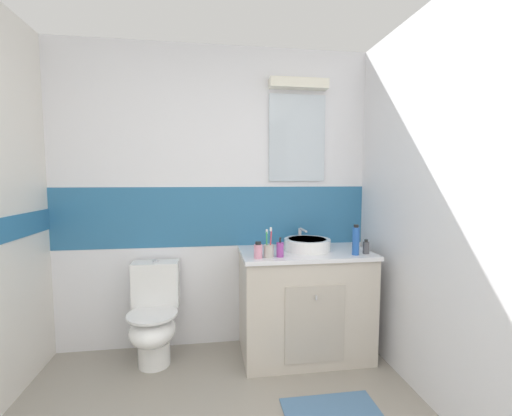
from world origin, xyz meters
TOP-DOWN VIEW (x-y plane):
  - wall_back_tiled at (0.01, 2.45)m, footprint 3.20×0.20m
  - wall_right_plain at (1.35, 1.20)m, footprint 0.10×3.48m
  - vanity_cabinet at (0.70, 2.12)m, footprint 1.01×0.59m
  - sink_basin at (0.72, 2.14)m, footprint 0.37×0.41m
  - toilet at (-0.48, 2.16)m, footprint 0.37×0.50m
  - toothbrush_cup at (0.37, 1.94)m, footprint 0.07×0.07m
  - soap_dispenser at (0.46, 1.94)m, footprint 0.05×0.05m
  - perfume_flask_small at (1.13, 1.94)m, footprint 0.04×0.03m
  - shampoo_bottle_tall at (1.03, 1.92)m, footprint 0.05×0.05m
  - lotion_bottle_short at (0.29, 1.92)m, footprint 0.06×0.06m
  - bath_mat at (0.67, 1.42)m, footprint 0.59×0.32m

SIDE VIEW (x-z plane):
  - bath_mat at x=0.67m, z-range 0.00..0.01m
  - toilet at x=-0.48m, z-range -0.03..0.75m
  - vanity_cabinet at x=0.70m, z-range 0.00..0.85m
  - sink_basin at x=0.72m, z-range 0.82..0.98m
  - perfume_flask_small at x=1.13m, z-range 0.85..0.96m
  - toothbrush_cup at x=0.37m, z-range 0.79..1.01m
  - lotion_bottle_short at x=0.29m, z-range 0.85..0.96m
  - soap_dispenser at x=0.46m, z-range 0.83..0.98m
  - shampoo_bottle_tall at x=1.03m, z-range 0.85..1.07m
  - wall_right_plain at x=1.35m, z-range 0.00..2.50m
  - wall_back_tiled at x=0.01m, z-range 0.01..2.51m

